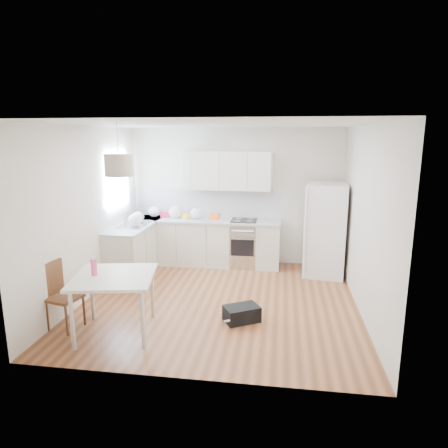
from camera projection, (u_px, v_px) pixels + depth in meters
The scene contains 29 objects.
floor at pixel (220, 301), 6.28m from camera, with size 4.20×4.20×0.00m, color brown.
ceiling at pixel (220, 124), 5.70m from camera, with size 4.20×4.20×0.00m, color white.
wall_back at pixel (236, 196), 8.02m from camera, with size 4.20×4.20×0.00m, color silver.
wall_left at pixel (88, 213), 6.28m from camera, with size 4.20×4.20×0.00m, color silver.
wall_right at pixel (365, 221), 5.69m from camera, with size 4.20×4.20×0.00m, color silver.
window_glassblock at pixel (117, 180), 7.31m from camera, with size 0.02×1.00×1.00m, color #BFE0F9.
cabinets_back at pixel (204, 243), 8.01m from camera, with size 3.00×0.60×0.88m, color beige.
cabinets_left at pixel (136, 248), 7.60m from camera, with size 0.60×1.80×0.88m, color beige.
counter_back at pixel (204, 220), 7.91m from camera, with size 3.02×0.64×0.04m, color #B6B9BB.
counter_left at pixel (135, 225), 7.50m from camera, with size 0.64×1.82×0.04m, color #B6B9BB.
backsplash_back at pixel (207, 203), 8.13m from camera, with size 3.00×0.01×0.58m, color silver.
backsplash_left at pixel (119, 208), 7.47m from camera, with size 0.01×1.80×0.58m, color silver.
upper_cabinets at pixel (227, 171), 7.77m from camera, with size 1.70×0.32×0.75m, color beige.
range_oven at pixel (244, 244), 7.90m from camera, with size 0.50×0.61×0.88m, color silver, non-canonical shape.
sink at pixel (134, 225), 7.45m from camera, with size 0.50×0.80×0.16m, color silver, non-canonical shape.
refrigerator at pixel (327, 230), 7.35m from camera, with size 0.82×0.85×1.70m, color white, non-canonical shape.
dining_table at pixel (114, 282), 5.12m from camera, with size 1.17×1.17×0.79m.
dining_chair at pixel (64, 296), 5.29m from camera, with size 0.38×0.38×0.91m, color #4B2616, non-canonical shape.
drink_bottle at pixel (94, 266), 5.08m from camera, with size 0.07×0.07×0.26m, color #EC417C.
gym_bag at pixel (242, 314), 5.57m from camera, with size 0.47×0.31×0.22m, color black.
pendant_lamp at pixel (119, 165), 4.93m from camera, with size 0.35×0.35×0.27m, color beige.
grocery_bag_a at pixel (154, 212), 8.11m from camera, with size 0.24×0.20×0.22m, color white.
grocery_bag_b at pixel (175, 212), 7.99m from camera, with size 0.27×0.23×0.24m, color white.
grocery_bag_c at pixel (196, 214), 7.92m from camera, with size 0.24×0.20×0.22m, color white.
grocery_bag_d at pixel (138, 217), 7.62m from camera, with size 0.23×0.20×0.21m, color white.
grocery_bag_e at pixel (135, 220), 7.26m from camera, with size 0.26×0.22×0.24m, color white.
snack_orange at pixel (215, 216), 7.90m from camera, with size 0.17×0.11×0.12m, color #F14F15.
snack_yellow at pixel (186, 216), 7.95m from camera, with size 0.15×0.09×0.10m, color yellow.
snack_red at pixel (165, 215), 8.08m from camera, with size 0.16×0.10×0.11m, color #CB1940.
Camera 1 is at (0.91, -5.80, 2.53)m, focal length 32.00 mm.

